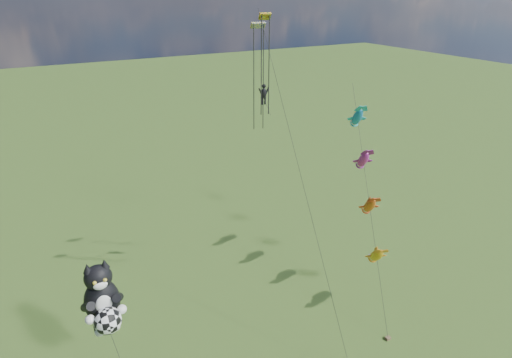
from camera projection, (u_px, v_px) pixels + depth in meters
cat_kite_rig at (103, 301)px, 25.74m from camera, size 2.52×4.17×10.35m
fish_windsock_rig at (366, 183)px, 37.35m from camera, size 6.93×14.48×16.61m
parafoil_rig at (265, 84)px, 35.24m from camera, size 2.72×17.50×23.42m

